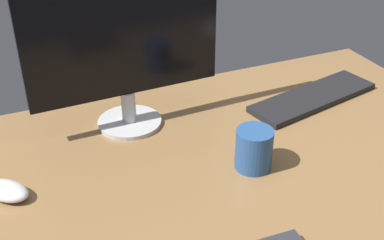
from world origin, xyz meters
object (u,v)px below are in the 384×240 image
object	(u,v)px
keyboard	(313,97)
computer_mouse	(6,191)
monitor	(124,41)
coffee_mug	(254,149)

from	to	relation	value
keyboard	computer_mouse	bearing A→B (deg)	174.80
monitor	coffee_mug	xyz separation A→B (cm)	(20.85, -29.89, -18.69)
keyboard	coffee_mug	xyz separation A→B (cm)	(-32.09, -21.50, 4.09)
monitor	coffee_mug	size ratio (longest dim) A/B	5.01
coffee_mug	keyboard	bearing A→B (deg)	33.82
keyboard	computer_mouse	xyz separation A→B (cm)	(-86.25, -10.13, 0.79)
keyboard	computer_mouse	distance (cm)	86.85
monitor	keyboard	bearing A→B (deg)	-10.94
monitor	keyboard	xyz separation A→B (cm)	(52.94, -8.39, -22.77)
computer_mouse	coffee_mug	xyz separation A→B (cm)	(54.16, -11.37, 3.29)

